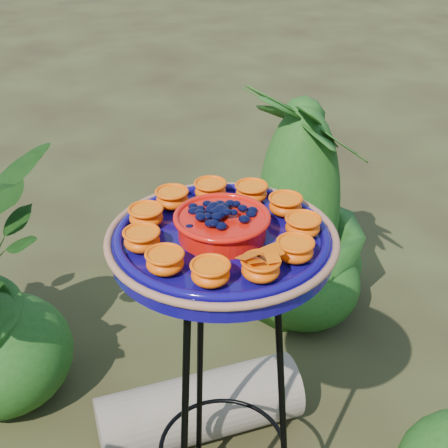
{
  "coord_description": "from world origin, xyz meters",
  "views": [
    {
      "loc": [
        -0.21,
        -1.04,
        1.47
      ],
      "look_at": [
        0.09,
        -0.08,
        0.88
      ],
      "focal_mm": 50.0,
      "sensor_mm": 36.0,
      "label": 1
    }
  ],
  "objects": [
    {
      "name": "feeder_dish",
      "position": [
        0.08,
        -0.09,
        0.86
      ],
      "size": [
        0.46,
        0.46,
        0.1
      ],
      "rotation": [
        0.0,
        0.0,
        0.11
      ],
      "color": "#0E075C",
      "rests_on": "tripod_stand"
    },
    {
      "name": "tripod_stand",
      "position": [
        0.08,
        -0.09,
        0.5
      ],
      "size": [
        0.33,
        0.34,
        0.82
      ],
      "rotation": [
        0.0,
        0.0,
        0.11
      ],
      "color": "black",
      "rests_on": "ground"
    },
    {
      "name": "driftwood_log",
      "position": [
        0.11,
        0.21,
        0.1
      ],
      "size": [
        0.59,
        0.21,
        0.19
      ],
      "primitive_type": "cylinder",
      "rotation": [
        0.0,
        1.57,
        0.03
      ],
      "color": "gray",
      "rests_on": "ground"
    },
    {
      "name": "shrub_back_right",
      "position": [
        0.6,
        0.7,
        0.43
      ],
      "size": [
        0.6,
        0.6,
        0.86
      ],
      "primitive_type": "imported",
      "rotation": [
        0.0,
        0.0,
        1.84
      ],
      "color": "#1B4A13",
      "rests_on": "ground"
    }
  ]
}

